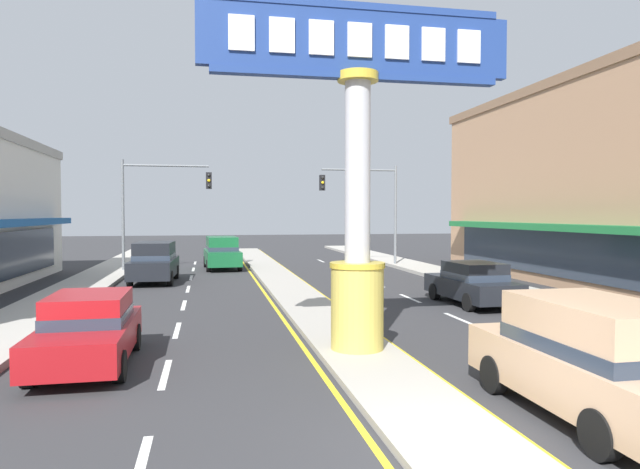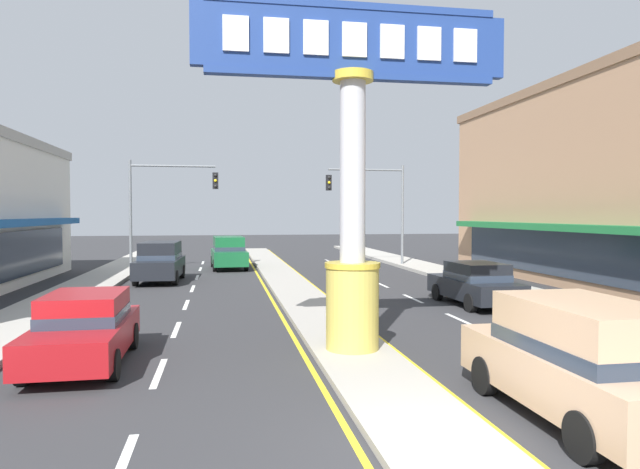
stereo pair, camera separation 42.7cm
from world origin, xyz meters
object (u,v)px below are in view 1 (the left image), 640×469
at_px(district_sign, 358,168).
at_px(sedan_far_left_oncoming, 472,283).
at_px(suv_near_right_lane, 154,262).
at_px(suv_near_left_lane, 222,252).
at_px(traffic_light_left_side, 156,196).
at_px(sedan_far_right_lane, 88,329).
at_px(traffic_light_right_side, 368,197).
at_px(suv_mid_left_lane, 592,357).

relative_size(district_sign, sedan_far_left_oncoming, 1.80).
bearing_deg(suv_near_right_lane, suv_near_left_lane, 60.82).
bearing_deg(traffic_light_left_side, district_sign, -72.76).
distance_m(suv_near_right_lane, sedan_far_right_lane, 15.07).
distance_m(traffic_light_right_side, sedan_far_left_oncoming, 14.95).
relative_size(traffic_light_left_side, suv_near_left_lane, 1.32).
bearing_deg(traffic_light_right_side, suv_mid_left_lane, -98.04).
xyz_separation_m(traffic_light_right_side, suv_near_left_lane, (-8.75, 0.45, -3.26)).
bearing_deg(traffic_light_right_side, suv_near_right_lane, -155.68).
height_order(traffic_light_left_side, suv_near_left_lane, traffic_light_left_side).
height_order(district_sign, traffic_light_left_side, district_sign).
relative_size(sedan_far_right_lane, sedan_far_left_oncoming, 0.99).
distance_m(traffic_light_left_side, suv_near_right_lane, 5.66).
relative_size(traffic_light_right_side, suv_near_right_lane, 1.33).
bearing_deg(district_sign, suv_mid_left_lane, -61.25).
bearing_deg(suv_near_right_lane, district_sign, -68.92).
bearing_deg(district_sign, traffic_light_right_side, 73.41).
relative_size(district_sign, sedan_far_right_lane, 1.81).
height_order(district_sign, suv_near_left_lane, district_sign).
distance_m(district_sign, suv_near_right_lane, 16.67).
distance_m(suv_near_right_lane, sedan_far_left_oncoming, 14.87).
height_order(traffic_light_left_side, suv_mid_left_lane, traffic_light_left_side).
bearing_deg(suv_near_left_lane, sedan_far_right_lane, -98.94).
relative_size(suv_near_left_lane, suv_mid_left_lane, 1.02).
height_order(district_sign, traffic_light_right_side, district_sign).
distance_m(traffic_light_left_side, sedan_far_left_oncoming, 18.57).
height_order(suv_near_right_lane, suv_near_left_lane, same).
distance_m(suv_near_right_lane, suv_mid_left_lane, 21.67).
xyz_separation_m(district_sign, suv_near_left_lane, (-2.58, 21.14, -3.30)).
relative_size(sedan_far_right_lane, suv_mid_left_lane, 0.94).
height_order(district_sign, suv_near_right_lane, district_sign).
height_order(district_sign, suv_mid_left_lane, district_sign).
bearing_deg(suv_mid_left_lane, sedan_far_right_lane, 150.02).
xyz_separation_m(traffic_light_right_side, sedan_far_left_oncoming, (-0.28, -14.54, -3.46)).
height_order(district_sign, sedan_far_left_oncoming, district_sign).
xyz_separation_m(traffic_light_left_side, sedan_far_right_lane, (0.28, -19.68, -3.46)).
bearing_deg(traffic_light_left_side, suv_near_right_lane, -86.42).
bearing_deg(suv_near_right_lane, sedan_far_right_lane, -90.01).
bearing_deg(traffic_light_left_side, suv_mid_left_lane, -70.41).
distance_m(traffic_light_right_side, sedan_far_right_lane, 24.03).
distance_m(traffic_light_left_side, traffic_light_right_side, 12.36).
relative_size(sedan_far_right_lane, suv_near_left_lane, 0.92).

